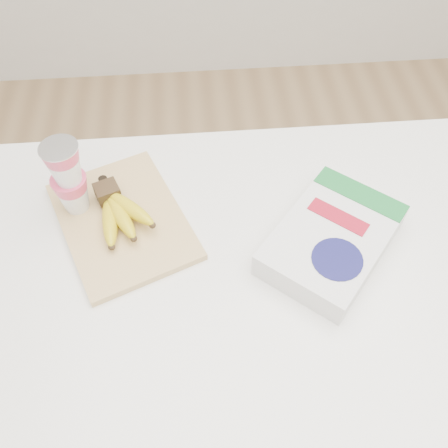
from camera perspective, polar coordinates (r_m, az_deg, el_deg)
name	(u,v)px	position (r m, az deg, el deg)	size (l,w,h in m)	color
room	(321,115)	(0.68, 10.98, 12.09)	(4.00, 4.00, 4.00)	tan
table	(271,368)	(1.41, 5.36, -16.03)	(1.27, 0.84, 0.95)	white
cutting_board	(123,221)	(1.06, -11.52, 0.36)	(0.24, 0.33, 0.02)	tan
bananas	(118,212)	(1.04, -11.98, 1.37)	(0.14, 0.17, 0.05)	#382816
yogurt_stack	(68,177)	(1.03, -17.42, 5.20)	(0.08, 0.08, 0.17)	white
cereal_box	(332,240)	(1.01, 12.20, -1.77)	(0.33, 0.34, 0.06)	white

